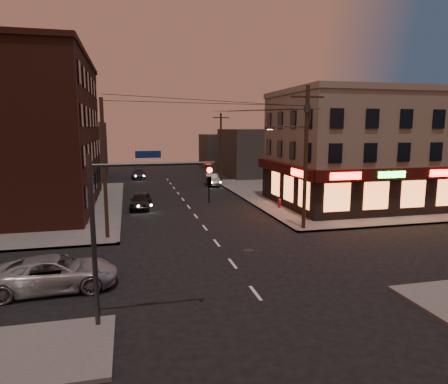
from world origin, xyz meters
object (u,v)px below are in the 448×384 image
object	(u,v)px
suv_cross	(55,273)
sedan_mid	(212,179)
sedan_near	(141,201)
sedan_far	(138,174)
fire_hydrant	(279,203)

from	to	relation	value
suv_cross	sedan_mid	bearing A→B (deg)	-26.59
suv_cross	sedan_near	xyz separation A→B (m)	(4.39, 17.72, -0.03)
suv_cross	sedan_mid	xyz separation A→B (m)	(13.67, 30.70, -0.03)
sedan_mid	sedan_far	bearing A→B (deg)	136.41
suv_cross	sedan_far	size ratio (longest dim) A/B	1.14
suv_cross	fire_hydrant	xyz separation A→B (m)	(16.52, 14.55, -0.17)
sedan_mid	sedan_near	bearing A→B (deg)	-123.42
suv_cross	sedan_near	bearing A→B (deg)	-16.51
fire_hydrant	sedan_far	bearing A→B (deg)	114.90
sedan_near	sedan_mid	size ratio (longest dim) A/B	0.97
sedan_near	sedan_far	world-z (taller)	sedan_near
suv_cross	sedan_far	distance (m)	40.09
sedan_near	sedan_far	size ratio (longest dim) A/B	0.90
sedan_far	sedan_mid	bearing A→B (deg)	-43.10
fire_hydrant	sedan_near	bearing A→B (deg)	165.33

